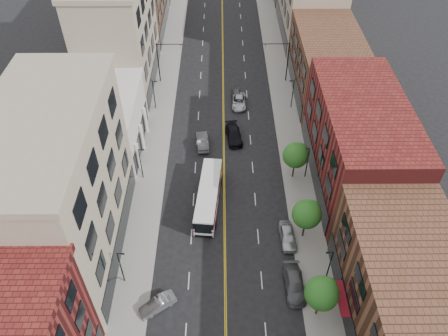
{
  "coord_description": "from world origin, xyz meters",
  "views": [
    {
      "loc": [
        -0.32,
        -18.06,
        41.99
      ],
      "look_at": [
        -0.04,
        20.66,
        5.0
      ],
      "focal_mm": 35.0,
      "sensor_mm": 36.0,
      "label": 1
    }
  ],
  "objects_px": {
    "car_lane_behind": "(203,141)",
    "car_lane_a": "(234,135)",
    "car_parked_mid": "(294,284)",
    "car_lane_b": "(239,101)",
    "car_angle_b": "(158,304)",
    "city_bus": "(209,195)",
    "car_lane_c": "(236,95)",
    "car_parked_far": "(288,236)"
  },
  "relations": [
    {
      "from": "car_lane_b",
      "to": "car_lane_c",
      "type": "height_order",
      "value": "car_lane_b"
    },
    {
      "from": "car_lane_a",
      "to": "car_parked_far",
      "type": "bearing_deg",
      "value": -80.28
    },
    {
      "from": "car_lane_c",
      "to": "car_parked_mid",
      "type": "bearing_deg",
      "value": -83.32
    },
    {
      "from": "car_lane_behind",
      "to": "car_lane_b",
      "type": "xyz_separation_m",
      "value": [
        5.68,
        10.11,
        -0.08
      ]
    },
    {
      "from": "car_angle_b",
      "to": "car_parked_mid",
      "type": "height_order",
      "value": "car_parked_mid"
    },
    {
      "from": "car_parked_far",
      "to": "car_lane_behind",
      "type": "distance_m",
      "value": 20.31
    },
    {
      "from": "car_parked_far",
      "to": "car_lane_b",
      "type": "xyz_separation_m",
      "value": [
        -4.83,
        27.49,
        -0.07
      ]
    },
    {
      "from": "car_lane_c",
      "to": "car_angle_b",
      "type": "bearing_deg",
      "value": -105.28
    },
    {
      "from": "city_bus",
      "to": "car_lane_c",
      "type": "relative_size",
      "value": 2.89
    },
    {
      "from": "car_parked_far",
      "to": "car_lane_b",
      "type": "height_order",
      "value": "car_parked_far"
    },
    {
      "from": "city_bus",
      "to": "car_angle_b",
      "type": "relative_size",
      "value": 2.88
    },
    {
      "from": "car_lane_a",
      "to": "car_lane_b",
      "type": "bearing_deg",
      "value": 75.31
    },
    {
      "from": "car_lane_c",
      "to": "car_parked_far",
      "type": "bearing_deg",
      "value": -81.54
    },
    {
      "from": "car_lane_behind",
      "to": "city_bus",
      "type": "bearing_deg",
      "value": 89.15
    },
    {
      "from": "car_parked_mid",
      "to": "car_lane_b",
      "type": "relative_size",
      "value": 1.05
    },
    {
      "from": "car_angle_b",
      "to": "car_parked_mid",
      "type": "relative_size",
      "value": 0.76
    },
    {
      "from": "car_lane_behind",
      "to": "car_lane_a",
      "type": "xyz_separation_m",
      "value": [
        4.61,
        1.42,
        0.0
      ]
    },
    {
      "from": "city_bus",
      "to": "car_angle_b",
      "type": "xyz_separation_m",
      "value": [
        -5.01,
        -14.39,
        -1.01
      ]
    },
    {
      "from": "city_bus",
      "to": "car_lane_c",
      "type": "height_order",
      "value": "city_bus"
    },
    {
      "from": "city_bus",
      "to": "car_lane_behind",
      "type": "height_order",
      "value": "city_bus"
    },
    {
      "from": "city_bus",
      "to": "car_parked_far",
      "type": "relative_size",
      "value": 2.55
    },
    {
      "from": "car_parked_mid",
      "to": "car_lane_b",
      "type": "bearing_deg",
      "value": 96.07
    },
    {
      "from": "car_lane_a",
      "to": "car_lane_c",
      "type": "xyz_separation_m",
      "value": [
        0.69,
        10.49,
        -0.1
      ]
    },
    {
      "from": "car_lane_behind",
      "to": "car_parked_mid",
      "type": "bearing_deg",
      "value": 107.52
    },
    {
      "from": "car_lane_behind",
      "to": "car_lane_b",
      "type": "relative_size",
      "value": 0.95
    },
    {
      "from": "city_bus",
      "to": "car_angle_b",
      "type": "bearing_deg",
      "value": -103.73
    },
    {
      "from": "car_angle_b",
      "to": "car_lane_b",
      "type": "xyz_separation_m",
      "value": [
        9.58,
        36.05,
        0.03
      ]
    },
    {
      "from": "car_parked_mid",
      "to": "car_lane_b",
      "type": "height_order",
      "value": "car_parked_mid"
    },
    {
      "from": "car_parked_mid",
      "to": "car_lane_behind",
      "type": "xyz_separation_m",
      "value": [
        -10.51,
        23.77,
        0.01
      ]
    },
    {
      "from": "car_angle_b",
      "to": "car_parked_far",
      "type": "relative_size",
      "value": 0.88
    },
    {
      "from": "car_angle_b",
      "to": "car_lane_c",
      "type": "bearing_deg",
      "value": 132.46
    },
    {
      "from": "car_parked_mid",
      "to": "car_parked_far",
      "type": "relative_size",
      "value": 1.17
    },
    {
      "from": "car_angle_b",
      "to": "car_lane_c",
      "type": "relative_size",
      "value": 1.0
    },
    {
      "from": "car_angle_b",
      "to": "car_lane_b",
      "type": "height_order",
      "value": "car_lane_b"
    },
    {
      "from": "car_angle_b",
      "to": "car_lane_behind",
      "type": "height_order",
      "value": "car_lane_behind"
    },
    {
      "from": "car_lane_b",
      "to": "car_lane_c",
      "type": "xyz_separation_m",
      "value": [
        -0.37,
        1.8,
        -0.01
      ]
    },
    {
      "from": "city_bus",
      "to": "car_angle_b",
      "type": "height_order",
      "value": "city_bus"
    },
    {
      "from": "car_angle_b",
      "to": "car_lane_b",
      "type": "bearing_deg",
      "value": 131.25
    },
    {
      "from": "car_lane_behind",
      "to": "car_lane_a",
      "type": "distance_m",
      "value": 4.83
    },
    {
      "from": "car_angle_b",
      "to": "car_parked_mid",
      "type": "bearing_deg",
      "value": 64.69
    },
    {
      "from": "car_parked_mid",
      "to": "car_lane_a",
      "type": "xyz_separation_m",
      "value": [
        -5.9,
        25.19,
        0.02
      ]
    },
    {
      "from": "car_parked_mid",
      "to": "car_lane_behind",
      "type": "relative_size",
      "value": 1.11
    }
  ]
}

